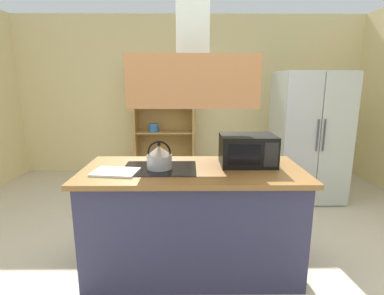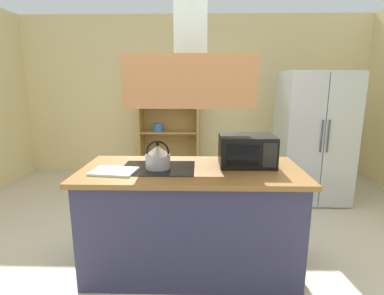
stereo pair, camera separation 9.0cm
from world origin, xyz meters
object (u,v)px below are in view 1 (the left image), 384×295
Objects in this scene: kettle at (159,157)px; dish_cabinet at (165,127)px; refrigerator at (308,137)px; cutting_board at (115,172)px; microwave at (247,150)px.

dish_cabinet is at bearing 93.78° from kettle.
refrigerator is at bearing 40.99° from kettle.
refrigerator is at bearing 38.39° from cutting_board.
cutting_board is at bearing -141.61° from refrigerator.
kettle is 0.50× the size of microwave.
kettle reaches higher than cutting_board.
refrigerator reaches higher than cutting_board.
refrigerator reaches higher than kettle.
dish_cabinet reaches higher than refrigerator.
cutting_board is (-0.15, -2.85, 0.06)m from dish_cabinet.
kettle is at bearing 19.91° from cutting_board.
refrigerator is 7.56× the size of kettle.
dish_cabinet reaches higher than cutting_board.
dish_cabinet reaches higher than microwave.
microwave is at bearing 8.53° from kettle.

